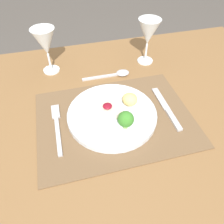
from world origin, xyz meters
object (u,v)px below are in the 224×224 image
at_px(fork, 57,125).
at_px(dinner_plate, 113,113).
at_px(knife, 168,111).
at_px(spoon, 117,74).
at_px(wine_glass_near, 148,33).
at_px(wine_glass_far, 45,43).

bearing_deg(fork, dinner_plate, -3.28).
height_order(dinner_plate, knife, dinner_plate).
bearing_deg(dinner_plate, fork, 177.36).
bearing_deg(dinner_plate, spoon, 71.15).
bearing_deg(wine_glass_near, spoon, -155.11).
distance_m(spoon, wine_glass_far, 0.28).
xyz_separation_m(fork, knife, (0.34, -0.03, 0.00)).
bearing_deg(wine_glass_far, wine_glass_near, -4.49).
relative_size(dinner_plate, fork, 1.40).
bearing_deg(wine_glass_far, fork, -90.42).
bearing_deg(knife, wine_glass_far, 137.53).
distance_m(knife, wine_glass_far, 0.48).
relative_size(dinner_plate, wine_glass_near, 1.58).
height_order(spoon, wine_glass_far, wine_glass_far).
bearing_deg(fork, spoon, 39.05).
bearing_deg(fork, knife, -5.42).
relative_size(fork, spoon, 1.09).
relative_size(fork, wine_glass_far, 1.16).
bearing_deg(dinner_plate, wine_glass_far, 119.20).
relative_size(dinner_plate, spoon, 1.52).
relative_size(spoon, wine_glass_near, 1.04).
relative_size(wine_glass_near, wine_glass_far, 1.02).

